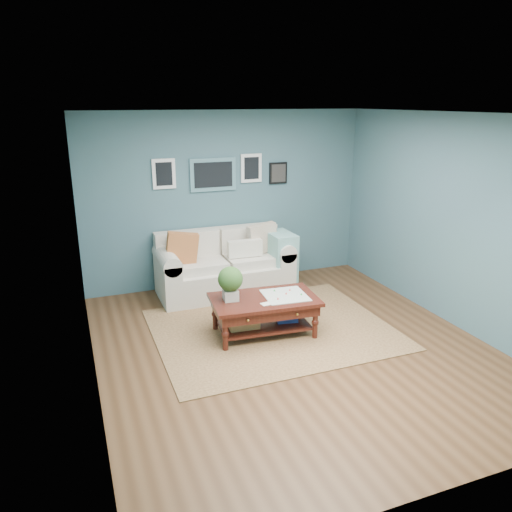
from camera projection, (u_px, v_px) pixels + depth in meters
name	position (u px, v px, depth m)	size (l,w,h in m)	color
room_shell	(293.00, 237.00, 5.62)	(5.00, 5.02, 2.70)	brown
area_rug	(272.00, 329.00, 6.44)	(2.97, 2.38, 0.01)	brown
loveseat	(229.00, 265.00, 7.61)	(2.05, 0.93, 1.05)	silver
coffee_table	(259.00, 305.00, 6.19)	(1.37, 0.87, 0.92)	black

